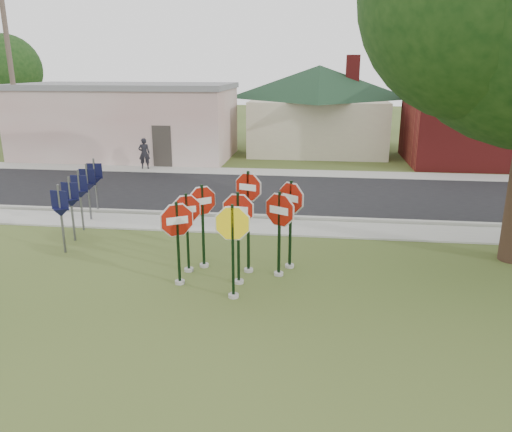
# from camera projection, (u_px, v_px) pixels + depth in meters

# --- Properties ---
(ground) EXTENTS (120.00, 120.00, 0.00)m
(ground) POSITION_uv_depth(u_px,v_px,m) (219.00, 301.00, 11.35)
(ground) COLOR #3B4E1D
(ground) RESTS_ON ground
(sidewalk_near) EXTENTS (60.00, 1.60, 0.06)m
(sidewalk_near) POSITION_uv_depth(u_px,v_px,m) (252.00, 226.00, 16.56)
(sidewalk_near) COLOR gray
(sidewalk_near) RESTS_ON ground
(road) EXTENTS (60.00, 7.00, 0.04)m
(road) POSITION_uv_depth(u_px,v_px,m) (266.00, 194.00, 20.84)
(road) COLOR black
(road) RESTS_ON ground
(sidewalk_far) EXTENTS (60.00, 1.60, 0.06)m
(sidewalk_far) POSITION_uv_depth(u_px,v_px,m) (275.00, 173.00, 24.93)
(sidewalk_far) COLOR gray
(sidewalk_far) RESTS_ON ground
(curb) EXTENTS (60.00, 0.20, 0.14)m
(curb) POSITION_uv_depth(u_px,v_px,m) (256.00, 216.00, 17.50)
(curb) COLOR gray
(curb) RESTS_ON ground
(stop_sign_center) EXTENTS (1.06, 0.24, 2.41)m
(stop_sign_center) POSITION_uv_depth(u_px,v_px,m) (238.00, 226.00, 11.87)
(stop_sign_center) COLOR #9B9890
(stop_sign_center) RESTS_ON ground
(stop_sign_yellow) EXTENTS (1.10, 0.24, 2.34)m
(stop_sign_yellow) POSITION_uv_depth(u_px,v_px,m) (233.00, 239.00, 11.13)
(stop_sign_yellow) COLOR #9B9890
(stop_sign_yellow) RESTS_ON ground
(stop_sign_left) EXTENTS (0.97, 0.60, 2.20)m
(stop_sign_left) POSITION_uv_depth(u_px,v_px,m) (178.00, 233.00, 11.88)
(stop_sign_left) COLOR #9B9890
(stop_sign_left) RESTS_ON ground
(stop_sign_right) EXTENTS (1.03, 0.59, 2.32)m
(stop_sign_right) POSITION_uv_depth(u_px,v_px,m) (279.00, 222.00, 12.35)
(stop_sign_right) COLOR #9B9890
(stop_sign_right) RESTS_ON ground
(stop_sign_back_right) EXTENTS (0.94, 0.36, 2.76)m
(stop_sign_back_right) POSITION_uv_depth(u_px,v_px,m) (248.00, 208.00, 12.50)
(stop_sign_back_right) COLOR #9B9890
(stop_sign_back_right) RESTS_ON ground
(stop_sign_back_left) EXTENTS (0.85, 0.67, 2.35)m
(stop_sign_back_left) POSITION_uv_depth(u_px,v_px,m) (203.00, 215.00, 12.89)
(stop_sign_back_left) COLOR #9B9890
(stop_sign_back_left) RESTS_ON ground
(stop_sign_far_right) EXTENTS (0.90, 0.69, 2.47)m
(stop_sign_far_right) POSITION_uv_depth(u_px,v_px,m) (291.00, 212.00, 12.83)
(stop_sign_far_right) COLOR #9B9890
(stop_sign_far_right) RESTS_ON ground
(stop_sign_far_left) EXTENTS (0.93, 0.48, 2.19)m
(stop_sign_far_left) POSITION_uv_depth(u_px,v_px,m) (187.00, 223.00, 12.64)
(stop_sign_far_left) COLOR #9B9890
(stop_sign_far_left) RESTS_ON ground
(route_sign_row) EXTENTS (1.43, 4.63, 2.00)m
(route_sign_row) POSITION_uv_depth(u_px,v_px,m) (80.00, 194.00, 15.92)
(route_sign_row) COLOR #59595E
(route_sign_row) RESTS_ON ground
(building_stucco) EXTENTS (12.20, 6.20, 4.20)m
(building_stucco) POSITION_uv_depth(u_px,v_px,m) (127.00, 120.00, 28.91)
(building_stucco) COLOR silver
(building_stucco) RESTS_ON ground
(building_house) EXTENTS (11.60, 11.60, 6.20)m
(building_house) POSITION_uv_depth(u_px,v_px,m) (319.00, 91.00, 30.96)
(building_house) COLOR beige
(building_house) RESTS_ON ground
(building_brick) EXTENTS (10.20, 6.20, 4.75)m
(building_brick) POSITION_uv_depth(u_px,v_px,m) (505.00, 119.00, 26.79)
(building_brick) COLOR maroon
(building_brick) RESTS_ON ground
(utility_pole_near) EXTENTS (2.20, 0.26, 9.50)m
(utility_pole_near) POSITION_uv_depth(u_px,v_px,m) (11.00, 70.00, 26.04)
(utility_pole_near) COLOR brown
(utility_pole_near) RESTS_ON ground
(bg_tree_left) EXTENTS (4.90, 4.90, 7.35)m
(bg_tree_left) POSITION_uv_depth(u_px,v_px,m) (6.00, 70.00, 35.15)
(bg_tree_left) COLOR #302115
(bg_tree_left) RESTS_ON ground
(pedestrian) EXTENTS (0.66, 0.53, 1.58)m
(pedestrian) POSITION_uv_depth(u_px,v_px,m) (144.00, 153.00, 25.53)
(pedestrian) COLOR black
(pedestrian) RESTS_ON sidewalk_far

